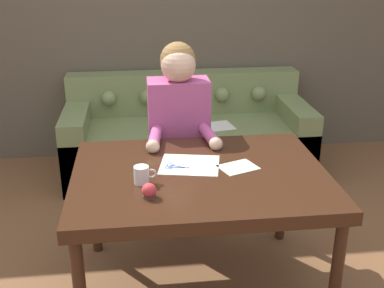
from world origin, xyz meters
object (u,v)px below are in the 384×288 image
object	(u,v)px
mug	(142,175)
pin_cushion	(149,191)
couch	(187,137)
person	(179,138)
scissors	(180,168)
dining_table	(200,184)

from	to	relation	value
mug	pin_cushion	xyz separation A→B (m)	(0.03, -0.15, -0.01)
couch	mug	size ratio (longest dim) A/B	18.14
couch	person	world-z (taller)	person
couch	scissors	distance (m)	1.64
dining_table	pin_cushion	distance (m)	0.38
couch	pin_cushion	size ratio (longest dim) A/B	28.66
couch	pin_cushion	distance (m)	1.97
couch	person	bearing A→B (deg)	-99.17
person	pin_cushion	size ratio (longest dim) A/B	18.01
scissors	pin_cushion	xyz separation A→B (m)	(-0.17, -0.31, 0.03)
person	scissors	xyz separation A→B (m)	(-0.05, -0.60, 0.07)
person	mug	bearing A→B (deg)	-108.46
pin_cushion	scissors	bearing A→B (deg)	60.52
dining_table	person	xyz separation A→B (m)	(-0.05, 0.67, 0.00)
person	pin_cushion	world-z (taller)	person
dining_table	couch	distance (m)	1.68
dining_table	scissors	xyz separation A→B (m)	(-0.10, 0.06, 0.07)
dining_table	scissors	distance (m)	0.14
dining_table	scissors	world-z (taller)	scissors
dining_table	mug	world-z (taller)	mug
dining_table	person	distance (m)	0.67
person	scissors	bearing A→B (deg)	-94.64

